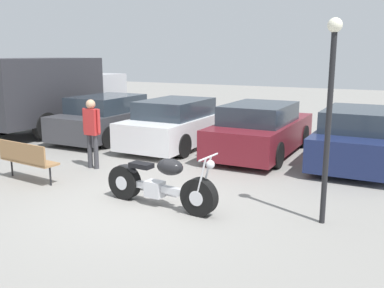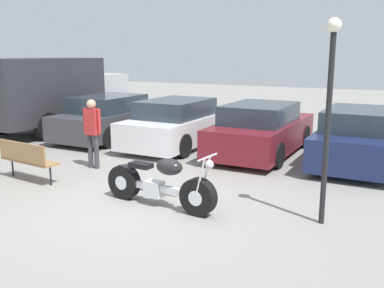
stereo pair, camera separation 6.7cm
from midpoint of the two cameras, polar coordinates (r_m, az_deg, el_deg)
ground_plane at (r=8.02m, az=-6.98°, el=-8.34°), size 60.00×60.00×0.00m
motorcycle at (r=7.90m, az=-4.65°, el=-5.27°), size 2.36×0.64×1.08m
parked_car_dark_grey at (r=14.48m, az=-10.85°, el=3.41°), size 1.92×4.45×1.44m
parked_car_white at (r=13.05m, az=-1.94°, el=2.69°), size 1.92×4.45×1.44m
parked_car_maroon at (r=12.12m, az=9.03°, el=1.84°), size 1.92×4.45×1.44m
parked_car_navy at (r=11.71m, az=21.27°, el=0.82°), size 1.92×4.45×1.44m
delivery_truck at (r=16.21m, az=-18.69°, el=6.68°), size 2.37×6.02×2.62m
park_bench at (r=10.06m, az=-21.44°, el=-1.68°), size 1.58×0.55×0.89m
lamp_post at (r=7.10m, az=17.68°, el=5.87°), size 0.23×0.23×3.31m
person_standing at (r=10.66m, az=-13.40°, el=2.12°), size 0.52×0.23×1.70m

